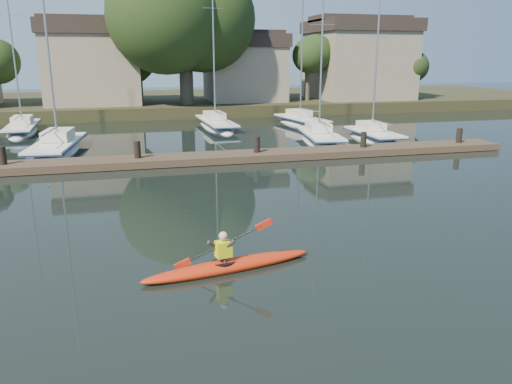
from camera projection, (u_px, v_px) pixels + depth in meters
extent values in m
plane|color=black|center=(283.00, 277.00, 12.04)|extent=(160.00, 160.00, 0.00)
ellipsoid|color=#B8130E|center=(229.00, 266.00, 12.42)|extent=(4.53, 1.43, 0.34)
cylinder|color=black|center=(224.00, 263.00, 12.33)|extent=(0.79, 0.79, 0.09)
imported|color=#2C272B|center=(223.00, 249.00, 12.24)|extent=(0.30, 0.39, 0.97)
cube|color=yellow|center=(223.00, 249.00, 12.24)|extent=(0.43, 0.35, 0.40)
sphere|color=#DBB289|center=(223.00, 236.00, 12.15)|extent=(0.22, 0.22, 0.22)
cube|color=#4C3C2B|center=(199.00, 158.00, 25.07)|extent=(34.00, 2.00, 0.35)
cylinder|color=black|center=(4.00, 166.00, 22.86)|extent=(0.32, 0.32, 1.80)
cylinder|color=black|center=(138.00, 159.00, 24.31)|extent=(0.32, 0.32, 1.80)
cylinder|color=black|center=(257.00, 154.00, 25.77)|extent=(0.32, 0.32, 1.80)
cylinder|color=black|center=(363.00, 148.00, 27.22)|extent=(0.32, 0.32, 1.80)
cylinder|color=black|center=(458.00, 144.00, 28.68)|extent=(0.32, 0.32, 1.80)
ellipsoid|color=white|center=(58.00, 159.00, 27.83)|extent=(2.98, 8.65, 1.89)
cube|color=white|center=(57.00, 143.00, 27.59)|extent=(2.72, 7.12, 0.14)
cube|color=navy|center=(57.00, 144.00, 27.61)|extent=(2.82, 7.30, 0.08)
cube|color=silver|center=(58.00, 135.00, 27.98)|extent=(1.64, 2.51, 0.55)
cylinder|color=#9EA0A5|center=(46.00, 29.00, 26.25)|extent=(0.12, 0.12, 11.96)
cylinder|color=#9EA0A5|center=(49.00, 132.00, 26.17)|extent=(0.42, 3.21, 0.08)
cylinder|color=#9EA0A5|center=(43.00, 0.00, 25.88)|extent=(1.59, 0.20, 0.03)
ellipsoid|color=white|center=(319.00, 147.00, 31.40)|extent=(3.12, 7.77, 1.79)
cube|color=white|center=(320.00, 133.00, 31.17)|extent=(2.82, 6.41, 0.13)
cube|color=navy|center=(320.00, 134.00, 31.19)|extent=(2.92, 6.57, 0.08)
cube|color=silver|center=(318.00, 127.00, 31.52)|extent=(1.63, 2.29, 0.52)
cylinder|color=#9EA0A5|center=(322.00, 46.00, 30.02)|extent=(0.11, 0.11, 10.38)
cylinder|color=#9EA0A5|center=(324.00, 124.00, 29.89)|extent=(0.52, 2.85, 0.08)
cylinder|color=#9EA0A5|center=(323.00, 24.00, 29.69)|extent=(1.50, 0.26, 0.03)
ellipsoid|color=white|center=(373.00, 145.00, 32.03)|extent=(2.02, 6.53, 1.77)
cube|color=white|center=(373.00, 132.00, 31.81)|extent=(1.92, 5.35, 0.13)
cube|color=navy|center=(373.00, 133.00, 31.83)|extent=(1.99, 5.49, 0.07)
cube|color=silver|center=(371.00, 126.00, 32.09)|extent=(1.32, 1.84, 0.51)
cylinder|color=#9EA0A5|center=(377.00, 56.00, 30.77)|extent=(0.11, 0.11, 9.29)
cylinder|color=#9EA0A5|center=(382.00, 122.00, 30.71)|extent=(0.10, 2.47, 0.07)
cylinder|color=#9EA0A5|center=(378.00, 37.00, 30.48)|extent=(1.49, 0.04, 0.03)
ellipsoid|color=white|center=(23.00, 137.00, 35.25)|extent=(2.28, 8.23, 1.72)
cube|color=white|center=(22.00, 125.00, 35.03)|extent=(2.12, 6.76, 0.13)
cube|color=navy|center=(22.00, 126.00, 35.05)|extent=(2.20, 6.92, 0.07)
cube|color=silver|center=(22.00, 120.00, 35.40)|extent=(1.37, 2.34, 0.50)
cylinder|color=#9EA0A5|center=(12.00, 37.00, 33.71)|extent=(0.11, 0.11, 11.76)
cylinder|color=#9EA0A5|center=(18.00, 117.00, 33.72)|extent=(0.22, 3.10, 0.07)
cylinder|color=#9EA0A5|center=(9.00, 15.00, 33.34)|extent=(1.45, 0.09, 0.03)
ellipsoid|color=white|center=(216.00, 132.00, 37.70)|extent=(2.23, 9.23, 1.74)
cube|color=white|center=(216.00, 121.00, 37.49)|extent=(2.08, 7.57, 0.13)
cube|color=navy|center=(216.00, 122.00, 37.51)|extent=(2.16, 7.76, 0.07)
cube|color=silver|center=(214.00, 115.00, 37.91)|extent=(1.37, 2.61, 0.50)
cylinder|color=#9EA0A5|center=(213.00, 31.00, 36.05)|extent=(0.11, 0.11, 12.84)
cylinder|color=#9EA0A5|center=(220.00, 113.00, 36.02)|extent=(0.19, 3.48, 0.07)
cylinder|color=#9EA0A5|center=(213.00, 8.00, 35.64)|extent=(1.47, 0.08, 0.03)
ellipsoid|color=white|center=(301.00, 129.00, 39.18)|extent=(3.12, 7.70, 1.78)
cube|color=white|center=(302.00, 118.00, 38.96)|extent=(2.82, 6.35, 0.13)
cube|color=navy|center=(302.00, 119.00, 38.98)|extent=(2.91, 6.51, 0.07)
cube|color=silver|center=(299.00, 113.00, 39.27)|extent=(1.62, 2.28, 0.51)
cylinder|color=#9EA0A5|center=(302.00, 49.00, 37.80)|extent=(0.11, 0.11, 10.29)
cylinder|color=#9EA0A5|center=(309.00, 110.00, 37.77)|extent=(0.52, 2.82, 0.07)
cylinder|color=#9EA0A5|center=(302.00, 32.00, 37.48)|extent=(1.48, 0.26, 0.03)
cube|color=#2D381C|center=(158.00, 102.00, 53.01)|extent=(90.00, 24.00, 1.00)
cube|color=gray|center=(93.00, 70.00, 45.03)|extent=(8.00, 8.00, 6.00)
cube|color=#312723|center=(90.00, 28.00, 44.09)|extent=(8.40, 8.40, 1.20)
cube|color=gray|center=(244.00, 74.00, 48.56)|extent=(7.00, 7.00, 5.00)
cube|color=#312723|center=(244.00, 41.00, 47.75)|extent=(7.35, 7.35, 1.20)
cube|color=gray|center=(358.00, 66.00, 51.28)|extent=(9.00, 9.00, 6.50)
cube|color=#312723|center=(360.00, 26.00, 50.27)|extent=(9.45, 9.45, 1.20)
cylinder|color=#524B41|center=(186.00, 76.00, 44.30)|extent=(1.20, 1.20, 5.00)
sphere|color=black|center=(184.00, 17.00, 42.99)|extent=(8.50, 8.50, 8.50)
cylinder|color=#524B41|center=(141.00, 89.00, 44.09)|extent=(0.38, 0.38, 2.80)
sphere|color=black|center=(139.00, 63.00, 43.51)|extent=(2.72, 2.72, 2.72)
cylinder|color=#524B41|center=(307.00, 84.00, 48.85)|extent=(0.50, 0.50, 3.20)
sphere|color=black|center=(308.00, 56.00, 48.16)|extent=(3.57, 3.57, 3.57)
cylinder|color=#524B41|center=(406.00, 86.00, 49.96)|extent=(0.41, 0.41, 2.60)
sphere|color=black|center=(408.00, 64.00, 49.39)|extent=(2.89, 2.89, 2.89)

